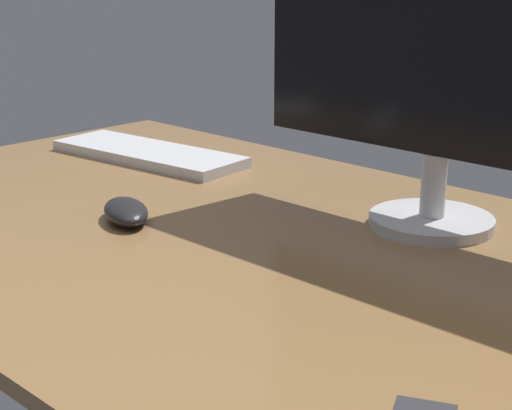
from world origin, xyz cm
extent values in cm
cube|color=olive|center=(0.00, 0.00, 1.00)|extent=(140.00, 84.00, 2.00)
cylinder|color=silver|center=(19.03, 21.57, 2.79)|extent=(17.52, 17.52, 1.59)
cylinder|color=silver|center=(19.03, 21.57, 8.05)|extent=(3.52, 3.52, 8.93)
cube|color=black|center=(19.03, 21.57, 29.52)|extent=(58.32, 2.55, 34.01)
cube|color=silver|center=(-40.96, 18.83, 2.96)|extent=(40.38, 17.32, 1.92)
ellipsoid|color=black|center=(-13.76, -6.92, 3.50)|extent=(13.07, 10.61, 3.00)
camera|label=1|loc=(76.97, -73.64, 38.92)|focal=57.11mm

